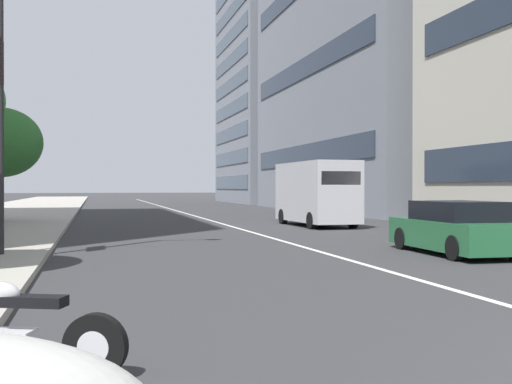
{
  "coord_description": "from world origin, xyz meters",
  "views": [
    {
      "loc": [
        -3.76,
        5.97,
        1.77
      ],
      "look_at": [
        10.66,
        2.24,
        1.65
      ],
      "focal_mm": 43.97,
      "sensor_mm": 36.0,
      "label": 1
    }
  ],
  "objects_px": {
    "motorcycle_second_in_row": "(12,332)",
    "delivery_van_ahead": "(316,192)",
    "street_tree_far_plaza": "(0,142)",
    "street_lamp_with_banners": "(12,32)",
    "car_mid_block_traffic": "(455,229)"
  },
  "relations": [
    {
      "from": "street_lamp_with_banners",
      "to": "street_tree_far_plaza",
      "type": "bearing_deg",
      "value": 8.72
    },
    {
      "from": "street_tree_far_plaza",
      "to": "delivery_van_ahead",
      "type": "bearing_deg",
      "value": -110.33
    },
    {
      "from": "motorcycle_second_in_row",
      "to": "street_tree_far_plaza",
      "type": "bearing_deg",
      "value": -59.75
    },
    {
      "from": "motorcycle_second_in_row",
      "to": "delivery_van_ahead",
      "type": "relative_size",
      "value": 0.36
    },
    {
      "from": "car_mid_block_traffic",
      "to": "delivery_van_ahead",
      "type": "bearing_deg",
      "value": -0.35
    },
    {
      "from": "car_mid_block_traffic",
      "to": "street_tree_far_plaza",
      "type": "height_order",
      "value": "street_tree_far_plaza"
    },
    {
      "from": "delivery_van_ahead",
      "to": "car_mid_block_traffic",
      "type": "bearing_deg",
      "value": 176.09
    },
    {
      "from": "delivery_van_ahead",
      "to": "street_lamp_with_banners",
      "type": "xyz_separation_m",
      "value": [
        -10.76,
        11.71,
        3.99
      ]
    },
    {
      "from": "street_lamp_with_banners",
      "to": "delivery_van_ahead",
      "type": "bearing_deg",
      "value": -47.42
    },
    {
      "from": "car_mid_block_traffic",
      "to": "street_tree_far_plaza",
      "type": "distance_m",
      "value": 22.4
    },
    {
      "from": "motorcycle_second_in_row",
      "to": "car_mid_block_traffic",
      "type": "height_order",
      "value": "car_mid_block_traffic"
    },
    {
      "from": "delivery_van_ahead",
      "to": "street_lamp_with_banners",
      "type": "bearing_deg",
      "value": 131.26
    },
    {
      "from": "motorcycle_second_in_row",
      "to": "street_tree_far_plaza",
      "type": "distance_m",
      "value": 26.4
    },
    {
      "from": "motorcycle_second_in_row",
      "to": "street_tree_far_plaza",
      "type": "relative_size",
      "value": 0.38
    },
    {
      "from": "delivery_van_ahead",
      "to": "street_tree_far_plaza",
      "type": "xyz_separation_m",
      "value": [
        5.25,
        14.16,
        2.38
      ]
    }
  ]
}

